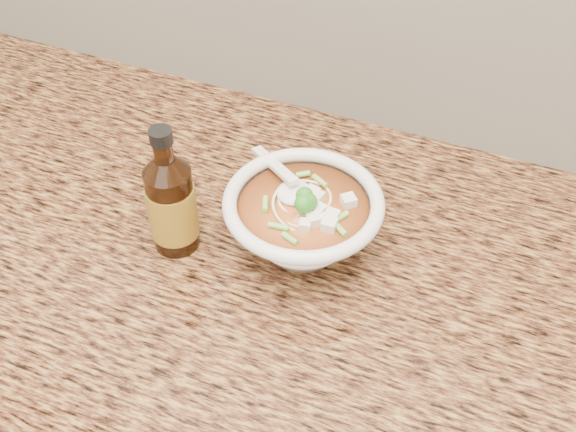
% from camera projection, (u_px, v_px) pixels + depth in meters
% --- Properties ---
extents(counter_slab, '(4.00, 0.68, 0.04)m').
position_uv_depth(counter_slab, '(313.00, 279.00, 0.91)').
color(counter_slab, olive).
rests_on(counter_slab, cabinet).
extents(soup_bowl, '(0.20, 0.20, 0.11)m').
position_uv_depth(soup_bowl, '(303.00, 223.00, 0.89)').
color(soup_bowl, silver).
rests_on(soup_bowl, counter_slab).
extents(hot_sauce_bottle, '(0.07, 0.07, 0.18)m').
position_uv_depth(hot_sauce_bottle, '(172.00, 204.00, 0.88)').
color(hot_sauce_bottle, black).
rests_on(hot_sauce_bottle, counter_slab).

